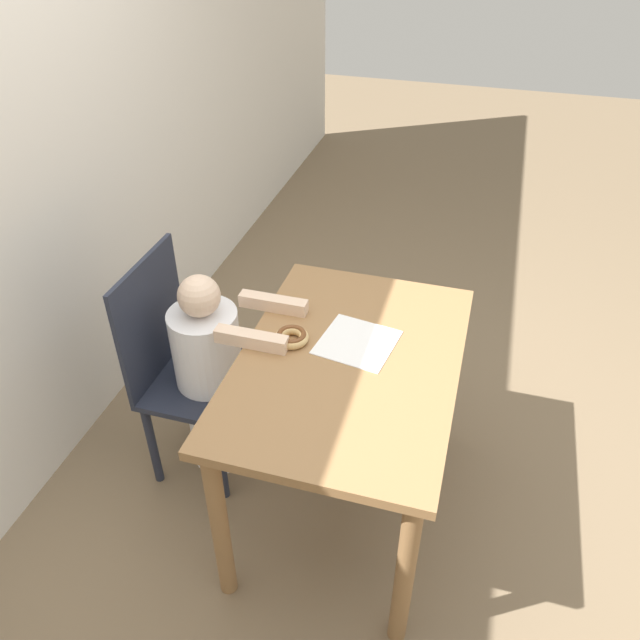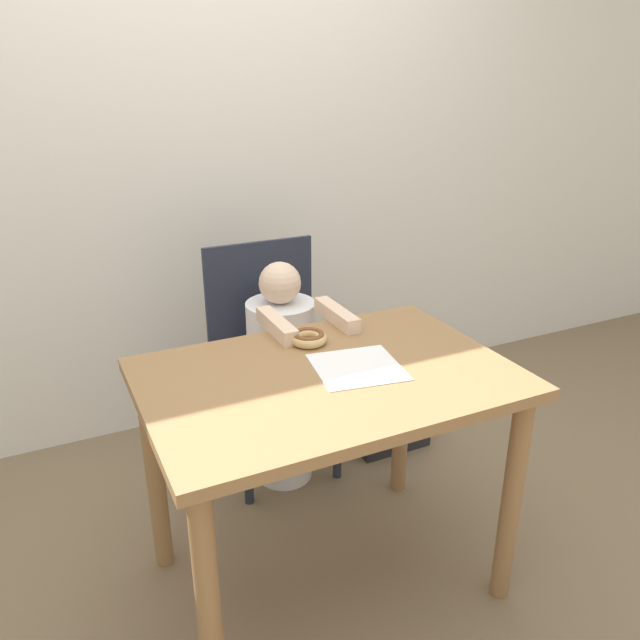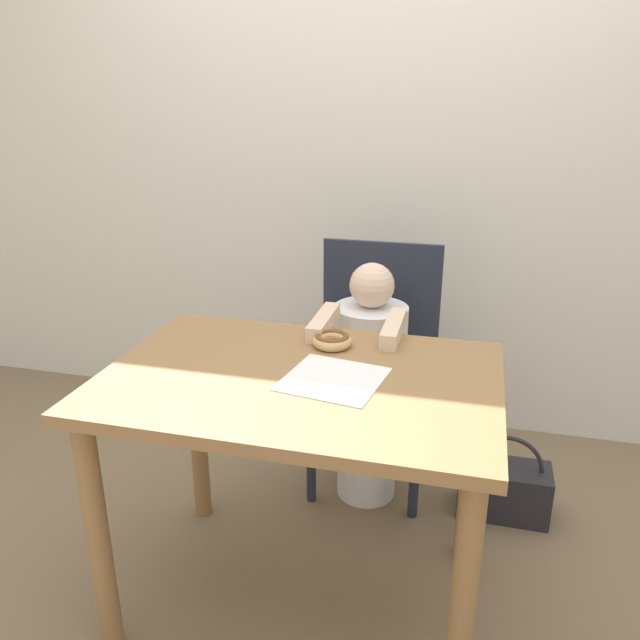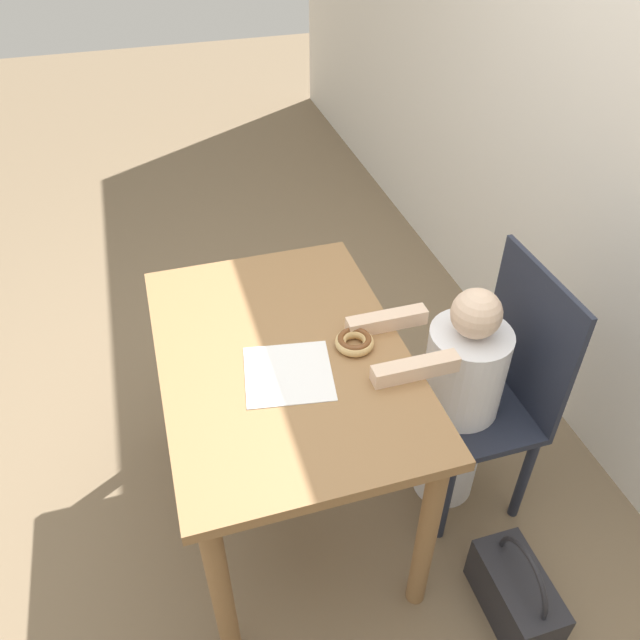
{
  "view_description": "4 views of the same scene",
  "coord_description": "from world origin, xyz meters",
  "px_view_note": "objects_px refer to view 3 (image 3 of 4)",
  "views": [
    {
      "loc": [
        -1.55,
        -0.35,
        2.1
      ],
      "look_at": [
        0.03,
        0.11,
        0.88
      ],
      "focal_mm": 35.0,
      "sensor_mm": 36.0,
      "label": 1
    },
    {
      "loc": [
        -0.72,
        -1.43,
        1.57
      ],
      "look_at": [
        0.03,
        0.11,
        0.88
      ],
      "focal_mm": 35.0,
      "sensor_mm": 36.0,
      "label": 2
    },
    {
      "loc": [
        0.43,
        -1.45,
        1.47
      ],
      "look_at": [
        0.03,
        0.11,
        0.88
      ],
      "focal_mm": 35.0,
      "sensor_mm": 36.0,
      "label": 3
    },
    {
      "loc": [
        1.34,
        -0.28,
        2.01
      ],
      "look_at": [
        0.03,
        0.11,
        0.88
      ],
      "focal_mm": 35.0,
      "sensor_mm": 36.0,
      "label": 4
    }
  ],
  "objects_px": {
    "child_figure": "(369,387)",
    "handbag": "(504,488)",
    "chair": "(374,366)",
    "donut": "(332,340)"
  },
  "relations": [
    {
      "from": "child_figure",
      "to": "handbag",
      "type": "bearing_deg",
      "value": 0.71
    },
    {
      "from": "handbag",
      "to": "chair",
      "type": "bearing_deg",
      "value": 167.46
    },
    {
      "from": "chair",
      "to": "handbag",
      "type": "height_order",
      "value": "chair"
    },
    {
      "from": "chair",
      "to": "handbag",
      "type": "distance_m",
      "value": 0.65
    },
    {
      "from": "child_figure",
      "to": "handbag",
      "type": "relative_size",
      "value": 2.84
    },
    {
      "from": "handbag",
      "to": "donut",
      "type": "bearing_deg",
      "value": -147.04
    },
    {
      "from": "chair",
      "to": "child_figure",
      "type": "relative_size",
      "value": 1.03
    },
    {
      "from": "donut",
      "to": "handbag",
      "type": "xyz_separation_m",
      "value": [
        0.56,
        0.36,
        -0.67
      ]
    },
    {
      "from": "chair",
      "to": "donut",
      "type": "height_order",
      "value": "chair"
    },
    {
      "from": "chair",
      "to": "handbag",
      "type": "bearing_deg",
      "value": -12.54
    }
  ]
}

